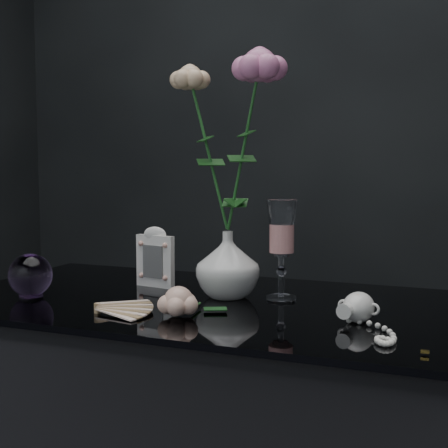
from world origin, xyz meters
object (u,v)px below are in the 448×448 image
at_px(loose_rose, 178,301).
at_px(pearl_jar, 358,306).
at_px(vase, 228,265).
at_px(paperweight, 30,275).
at_px(wine_glass, 282,250).
at_px(picture_frame, 155,257).

relative_size(loose_rose, pearl_jar, 0.83).
distance_m(loose_rose, pearl_jar, 0.32).
bearing_deg(loose_rose, vase, 87.64).
height_order(vase, paperweight, vase).
relative_size(vase, wine_glass, 0.67).
distance_m(wine_glass, pearl_jar, 0.23).
xyz_separation_m(loose_rose, pearl_jar, (0.31, 0.09, 0.00)).
height_order(picture_frame, pearl_jar, picture_frame).
relative_size(wine_glass, picture_frame, 1.50).
xyz_separation_m(wine_glass, paperweight, (-0.49, -0.17, -0.06)).
distance_m(vase, loose_rose, 0.19).
distance_m(picture_frame, paperweight, 0.27).
xyz_separation_m(wine_glass, pearl_jar, (0.18, -0.12, -0.07)).
xyz_separation_m(wine_glass, loose_rose, (-0.13, -0.21, -0.07)).
bearing_deg(wine_glass, paperweight, -160.81).
relative_size(picture_frame, paperweight, 1.51).
height_order(paperweight, pearl_jar, paperweight).
bearing_deg(paperweight, picture_frame, 44.83).
bearing_deg(wine_glass, picture_frame, 176.40).
bearing_deg(wine_glass, vase, -167.45).
bearing_deg(picture_frame, wine_glass, 6.32).
distance_m(vase, pearl_jar, 0.31).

